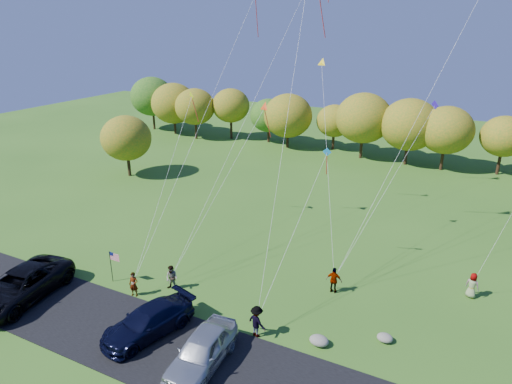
# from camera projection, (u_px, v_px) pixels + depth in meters

# --- Properties ---
(ground) EXTENTS (140.00, 140.00, 0.00)m
(ground) POSITION_uv_depth(u_px,v_px,m) (206.00, 309.00, 28.12)
(ground) COLOR #315F1B
(ground) RESTS_ON ground
(asphalt_lane) EXTENTS (44.00, 6.00, 0.06)m
(asphalt_lane) POSITION_uv_depth(u_px,v_px,m) (166.00, 348.00, 24.78)
(asphalt_lane) COLOR black
(asphalt_lane) RESTS_ON ground
(treeline) EXTENTS (74.98, 27.81, 8.21)m
(treeline) POSITION_uv_depth(u_px,v_px,m) (378.00, 125.00, 56.17)
(treeline) COLOR #362113
(treeline) RESTS_ON ground
(minivan_dark) EXTENTS (4.09, 7.34, 1.94)m
(minivan_dark) POSITION_uv_depth(u_px,v_px,m) (20.00, 286.00, 28.77)
(minivan_dark) COLOR black
(minivan_dark) RESTS_ON asphalt_lane
(minivan_navy) EXTENTS (3.70, 5.98, 1.62)m
(minivan_navy) POSITION_uv_depth(u_px,v_px,m) (148.00, 322.00, 25.58)
(minivan_navy) COLOR black
(minivan_navy) RESTS_ON asphalt_lane
(minivan_silver) EXTENTS (2.49, 5.38, 1.79)m
(minivan_silver) POSITION_uv_depth(u_px,v_px,m) (202.00, 351.00, 23.21)
(minivan_silver) COLOR #B0B5BC
(minivan_silver) RESTS_ON asphalt_lane
(flyer_a) EXTENTS (0.68, 0.52, 1.67)m
(flyer_a) POSITION_uv_depth(u_px,v_px,m) (134.00, 284.00, 29.26)
(flyer_a) COLOR #4C4C59
(flyer_a) RESTS_ON ground
(flyer_b) EXTENTS (0.86, 0.68, 1.74)m
(flyer_b) POSITION_uv_depth(u_px,v_px,m) (172.00, 278.00, 29.91)
(flyer_b) COLOR #4C4C59
(flyer_b) RESTS_ON ground
(flyer_c) EXTENTS (1.39, 1.05, 1.90)m
(flyer_c) POSITION_uv_depth(u_px,v_px,m) (257.00, 321.00, 25.45)
(flyer_c) COLOR #4C4C59
(flyer_c) RESTS_ON ground
(flyer_d) EXTENTS (1.06, 0.48, 1.79)m
(flyer_d) POSITION_uv_depth(u_px,v_px,m) (334.00, 280.00, 29.60)
(flyer_d) COLOR #4C4C59
(flyer_d) RESTS_ON ground
(flyer_e) EXTENTS (0.97, 0.78, 1.71)m
(flyer_e) POSITION_uv_depth(u_px,v_px,m) (472.00, 285.00, 29.10)
(flyer_e) COLOR #4C4C59
(flyer_e) RESTS_ON ground
(park_bench) EXTENTS (1.78, 0.72, 1.00)m
(park_bench) POSITION_uv_depth(u_px,v_px,m) (58.00, 264.00, 32.31)
(park_bench) COLOR #173D16
(park_bench) RESTS_ON ground
(trash_barrel) EXTENTS (0.56, 0.56, 0.84)m
(trash_barrel) POSITION_uv_depth(u_px,v_px,m) (54.00, 263.00, 32.66)
(trash_barrel) COLOR blue
(trash_barrel) RESTS_ON ground
(flag_assembly) EXTENTS (0.85, 0.55, 2.29)m
(flag_assembly) POSITION_uv_depth(u_px,v_px,m) (113.00, 260.00, 30.47)
(flag_assembly) COLOR black
(flag_assembly) RESTS_ON ground
(boulder_near) EXTENTS (1.08, 0.85, 0.54)m
(boulder_near) POSITION_uv_depth(u_px,v_px,m) (319.00, 341.00, 24.96)
(boulder_near) COLOR #A09B8C
(boulder_near) RESTS_ON ground
(boulder_far) EXTENTS (0.88, 0.74, 0.46)m
(boulder_far) POSITION_uv_depth(u_px,v_px,m) (385.00, 338.00, 25.25)
(boulder_far) COLOR slate
(boulder_far) RESTS_ON ground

